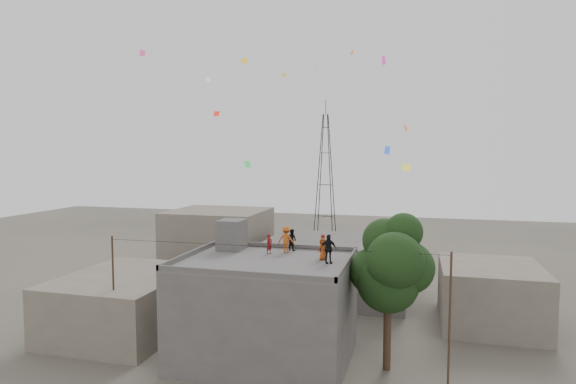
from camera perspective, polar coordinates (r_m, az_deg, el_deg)
name	(u,v)px	position (r m, az deg, el deg)	size (l,w,h in m)	color
ground	(266,359)	(31.05, -2.64, -19.16)	(140.00, 140.00, 0.00)	#444038
main_building	(266,310)	(29.95, -2.66, -13.81)	(10.00, 8.00, 6.10)	#4D4B48
parapet	(265,258)	(29.10, -2.69, -7.82)	(10.00, 8.00, 0.30)	#4D4B48
stair_head_box	(232,235)	(32.42, -6.68, -5.04)	(1.60, 1.80, 2.00)	#4D4B48
neighbor_west	(126,302)	(36.66, -18.63, -12.31)	(8.00, 10.00, 4.00)	#655F4F
neighbor_north	(337,268)	(42.78, 5.77, -8.96)	(12.00, 9.00, 5.00)	#4D4B48
neighbor_northwest	(219,246)	(47.81, -8.24, -6.32)	(9.00, 8.00, 7.00)	#655F4F
neighbor_east	(490,295)	(38.81, 22.85, -11.17)	(7.00, 8.00, 4.40)	#655F4F
tree	(391,266)	(28.41, 12.15, -8.53)	(4.90, 4.60, 9.10)	black
utility_line	(267,304)	(28.44, -2.48, -13.17)	(20.12, 0.62, 7.40)	black
transmission_tower	(325,178)	(68.33, 4.43, 1.68)	(2.97, 2.97, 20.01)	black
person_red_adult	(323,247)	(29.46, 4.18, -6.47)	(0.55, 0.36, 1.51)	maroon
person_orange_child	(323,249)	(29.21, 4.17, -6.74)	(0.65, 0.42, 1.33)	#A74513
person_dark_child	(292,240)	(31.91, 0.45, -5.67)	(0.70, 0.54, 1.44)	black
person_dark_adult	(328,249)	(28.28, 4.79, -6.73)	(1.00, 0.42, 1.71)	black
person_orange_adult	(286,239)	(31.22, -0.22, -5.64)	(1.11, 0.64, 1.71)	#BF5315
person_red_child	(269,244)	(30.88, -2.23, -6.18)	(0.46, 0.30, 1.26)	maroon
kites	(307,102)	(35.69, 2.21, 10.58)	(17.90, 13.97, 9.90)	red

